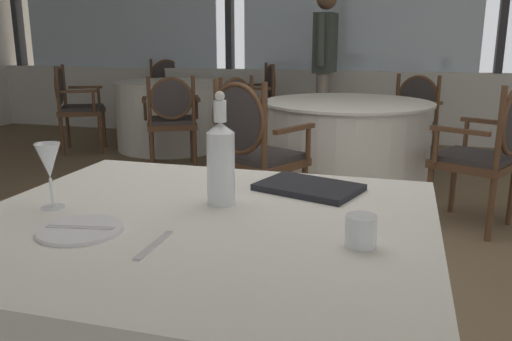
{
  "coord_description": "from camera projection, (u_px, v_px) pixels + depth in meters",
  "views": [
    {
      "loc": [
        0.6,
        -2.31,
        1.22
      ],
      "look_at": [
        0.16,
        -0.79,
        0.82
      ],
      "focal_mm": 36.64,
      "sensor_mm": 36.0,
      "label": 1
    }
  ],
  "objects": [
    {
      "name": "dining_chair_0_0",
      "position": [
        252.0,
        145.0,
        3.27
      ],
      "size": [
        0.64,
        0.62,
        0.99
      ],
      "rotation": [
        0.0,
        0.0,
        7.39
      ],
      "color": "brown",
      "rests_on": "ground_plane"
    },
    {
      "name": "dining_chair_0_1",
      "position": [
        490.0,
        146.0,
        3.34
      ],
      "size": [
        0.62,
        0.64,
        0.96
      ],
      "rotation": [
        0.0,
        0.0,
        8.96
      ],
      "color": "brown",
      "rests_on": "ground_plane"
    },
    {
      "name": "dining_chair_1_0",
      "position": [
        172.0,
        115.0,
        4.92
      ],
      "size": [
        0.64,
        0.62,
        0.9
      ],
      "rotation": [
        0.0,
        0.0,
        8.31
      ],
      "color": "brown",
      "rests_on": "ground_plane"
    },
    {
      "name": "dining_chair_0_2",
      "position": [
        410.0,
        116.0,
        4.82
      ],
      "size": [
        0.64,
        0.62,
        0.91
      ],
      "rotation": [
        0.0,
        0.0,
        10.53
      ],
      "color": "brown",
      "rests_on": "ground_plane"
    },
    {
      "name": "dinner_fork",
      "position": [
        154.0,
        245.0,
        1.2
      ],
      "size": [
        0.02,
        0.18,
        0.0
      ],
      "primitive_type": "cube",
      "rotation": [
        0.0,
        0.0,
        1.58
      ],
      "color": "silver",
      "rests_on": "foreground_table"
    },
    {
      "name": "butter_knife",
      "position": [
        80.0,
        228.0,
        1.29
      ],
      "size": [
        0.17,
        0.05,
        0.0
      ],
      "primitive_type": "cube",
      "rotation": [
        0.0,
        0.0,
        0.18
      ],
      "color": "silver",
      "rests_on": "foreground_table"
    },
    {
      "name": "dining_chair_1_3",
      "position": [
        73.0,
        101.0,
        5.72
      ],
      "size": [
        0.62,
        0.64,
        0.95
      ],
      "rotation": [
        0.0,
        0.0,
        13.02
      ],
      "color": "brown",
      "rests_on": "ground_plane"
    },
    {
      "name": "wine_glass",
      "position": [
        49.0,
        163.0,
        1.44
      ],
      "size": [
        0.07,
        0.07,
        0.19
      ],
      "color": "white",
      "rests_on": "foreground_table"
    },
    {
      "name": "background_table_1",
      "position": [
        170.0,
        115.0,
        5.95
      ],
      "size": [
        1.23,
        1.23,
        0.76
      ],
      "color": "silver",
      "rests_on": "ground_plane"
    },
    {
      "name": "dining_chair_0_3",
      "position": [
        246.0,
        118.0,
        4.75
      ],
      "size": [
        0.62,
        0.64,
        0.9
      ],
      "rotation": [
        0.0,
        0.0,
        12.1
      ],
      "color": "brown",
      "rests_on": "ground_plane"
    },
    {
      "name": "background_table_0",
      "position": [
        346.0,
        150.0,
        4.09
      ],
      "size": [
        1.3,
        1.3,
        0.76
      ],
      "color": "silver",
      "rests_on": "ground_plane"
    },
    {
      "name": "water_bottle",
      "position": [
        221.0,
        160.0,
        1.48
      ],
      "size": [
        0.08,
        0.08,
        0.32
      ],
      "color": "white",
      "rests_on": "foreground_table"
    },
    {
      "name": "water_tumbler",
      "position": [
        361.0,
        231.0,
        1.19
      ],
      "size": [
        0.07,
        0.07,
        0.07
      ],
      "primitive_type": "cylinder",
      "color": "white",
      "rests_on": "foreground_table"
    },
    {
      "name": "window_wall_far",
      "position": [
        356.0,
        50.0,
        6.27
      ],
      "size": [
        10.16,
        0.14,
        2.75
      ],
      "color": "silver",
      "rests_on": "ground_plane"
    },
    {
      "name": "dining_chair_1_2",
      "position": [
        168.0,
        90.0,
        6.9
      ],
      "size": [
        0.64,
        0.62,
        0.97
      ],
      "rotation": [
        0.0,
        0.0,
        11.45
      ],
      "color": "brown",
      "rests_on": "ground_plane"
    },
    {
      "name": "ground_plane",
      "position": [
        267.0,
        290.0,
        2.62
      ],
      "size": [
        14.55,
        14.55,
        0.0
      ],
      "primitive_type": "plane",
      "color": "#756047"
    },
    {
      "name": "side_plate",
      "position": [
        80.0,
        230.0,
        1.29
      ],
      "size": [
        0.21,
        0.21,
        0.01
      ],
      "primitive_type": "cylinder",
      "color": "white",
      "rests_on": "foreground_table"
    },
    {
      "name": "menu_book",
      "position": [
        309.0,
        187.0,
        1.64
      ],
      "size": [
        0.35,
        0.29,
        0.02
      ],
      "primitive_type": "cube",
      "rotation": [
        0.0,
        0.0,
        -0.32
      ],
      "color": "black",
      "rests_on": "foreground_table"
    },
    {
      "name": "diner_person_0",
      "position": [
        325.0,
        59.0,
        5.81
      ],
      "size": [
        0.23,
        0.53,
        1.75
      ],
      "rotation": [
        0.0,
        0.0,
        3.05
      ],
      "color": "gray",
      "rests_on": "ground_plane"
    },
    {
      "name": "dining_chair_1_1",
      "position": [
        260.0,
        98.0,
        6.09
      ],
      "size": [
        0.62,
        0.64,
        0.95
      ],
      "rotation": [
        0.0,
        0.0,
        9.88
      ],
      "color": "brown",
      "rests_on": "ground_plane"
    }
  ]
}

